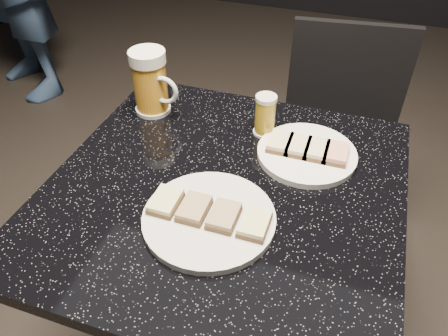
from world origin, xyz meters
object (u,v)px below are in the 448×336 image
at_px(plate_large, 209,218).
at_px(beer_tumbler, 265,115).
at_px(plate_small, 307,154).
at_px(chair, 338,144).
at_px(beer_mug, 151,82).
at_px(table, 224,262).

height_order(plate_large, beer_tumbler, beer_tumbler).
distance_m(plate_small, beer_tumbler, 0.13).
bearing_deg(chair, plate_large, -105.78).
bearing_deg(beer_tumbler, chair, 65.74).
bearing_deg(beer_mug, plate_small, -8.37).
bearing_deg(plate_large, beer_mug, 130.34).
height_order(plate_large, plate_small, same).
height_order(beer_tumbler, chair, chair).
height_order(beer_mug, chair, beer_mug).
height_order(plate_large, beer_mug, beer_mug).
bearing_deg(plate_small, table, -132.48).
xyz_separation_m(plate_large, table, (-0.00, 0.10, -0.25)).
bearing_deg(chair, beer_mug, -141.12).
relative_size(plate_large, table, 0.33).
bearing_deg(table, beer_tumbler, 82.23).
bearing_deg(beer_tumbler, table, -97.77).
height_order(plate_small, chair, chair).
xyz_separation_m(plate_small, table, (-0.14, -0.15, -0.25)).
xyz_separation_m(table, beer_mug, (-0.26, 0.21, 0.32)).
bearing_deg(plate_large, chair, 74.22).
relative_size(table, beer_mug, 4.75).
bearing_deg(plate_large, table, 92.30).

